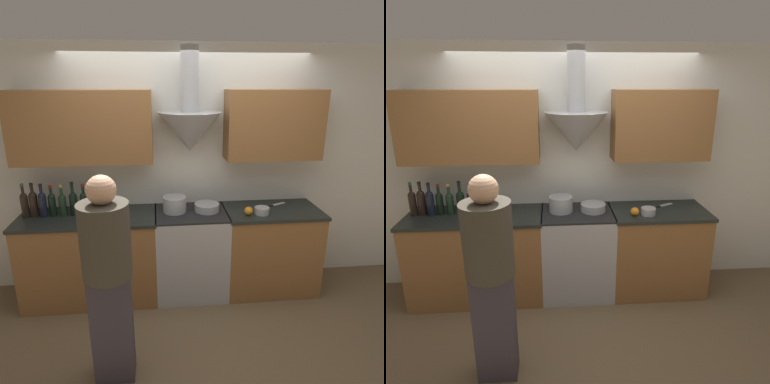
% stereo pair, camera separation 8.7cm
% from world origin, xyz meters
% --- Properties ---
extents(ground_plane, '(12.00, 12.00, 0.00)m').
position_xyz_m(ground_plane, '(0.00, 0.00, 0.00)').
color(ground_plane, brown).
extents(wall_back, '(8.40, 0.63, 2.60)m').
position_xyz_m(wall_back, '(-0.06, 0.58, 1.47)').
color(wall_back, silver).
rests_on(wall_back, ground_plane).
extents(counter_left, '(1.38, 0.62, 0.94)m').
position_xyz_m(counter_left, '(-1.05, 0.32, 0.47)').
color(counter_left, brown).
rests_on(counter_left, ground_plane).
extents(counter_right, '(1.01, 0.62, 0.94)m').
position_xyz_m(counter_right, '(0.87, 0.32, 0.47)').
color(counter_right, brown).
rests_on(counter_right, ground_plane).
extents(stove_range, '(0.74, 0.60, 0.94)m').
position_xyz_m(stove_range, '(0.00, 0.32, 0.47)').
color(stove_range, '#A8AAAF').
rests_on(stove_range, ground_plane).
extents(wine_bottle_0, '(0.07, 0.07, 0.35)m').
position_xyz_m(wine_bottle_0, '(-1.65, 0.35, 1.08)').
color(wine_bottle_0, black).
rests_on(wine_bottle_0, counter_left).
extents(wine_bottle_1, '(0.08, 0.08, 0.35)m').
position_xyz_m(wine_bottle_1, '(-1.56, 0.36, 1.08)').
color(wine_bottle_1, black).
rests_on(wine_bottle_1, counter_left).
extents(wine_bottle_2, '(0.08, 0.08, 0.34)m').
position_xyz_m(wine_bottle_2, '(-1.47, 0.34, 1.08)').
color(wine_bottle_2, black).
rests_on(wine_bottle_2, counter_left).
extents(wine_bottle_3, '(0.07, 0.07, 0.32)m').
position_xyz_m(wine_bottle_3, '(-1.39, 0.36, 1.07)').
color(wine_bottle_3, black).
rests_on(wine_bottle_3, counter_left).
extents(wine_bottle_4, '(0.07, 0.07, 0.32)m').
position_xyz_m(wine_bottle_4, '(-1.29, 0.36, 1.06)').
color(wine_bottle_4, black).
rests_on(wine_bottle_4, counter_left).
extents(wine_bottle_5, '(0.08, 0.08, 0.34)m').
position_xyz_m(wine_bottle_5, '(-1.18, 0.36, 1.07)').
color(wine_bottle_5, black).
rests_on(wine_bottle_5, counter_left).
extents(wine_bottle_6, '(0.07, 0.07, 0.33)m').
position_xyz_m(wine_bottle_6, '(-1.08, 0.35, 1.07)').
color(wine_bottle_6, black).
rests_on(wine_bottle_6, counter_left).
extents(stock_pot, '(0.24, 0.24, 0.16)m').
position_xyz_m(stock_pot, '(-0.17, 0.35, 1.02)').
color(stock_pot, '#A8AAAF').
rests_on(stock_pot, stove_range).
extents(mixing_bowl, '(0.26, 0.26, 0.08)m').
position_xyz_m(mixing_bowl, '(0.17, 0.33, 0.98)').
color(mixing_bowl, '#A8AAAF').
rests_on(mixing_bowl, stove_range).
extents(orange_fruit, '(0.09, 0.09, 0.09)m').
position_xyz_m(orange_fruit, '(0.57, 0.18, 0.98)').
color(orange_fruit, orange).
rests_on(orange_fruit, counter_right).
extents(saucepan, '(0.15, 0.15, 0.07)m').
position_xyz_m(saucepan, '(0.71, 0.19, 0.97)').
color(saucepan, '#A8AAAF').
rests_on(saucepan, counter_right).
extents(chefs_knife, '(0.26, 0.15, 0.01)m').
position_xyz_m(chefs_knife, '(0.94, 0.43, 0.94)').
color(chefs_knife, silver).
rests_on(chefs_knife, counter_right).
extents(person_foreground_left, '(0.35, 0.35, 1.64)m').
position_xyz_m(person_foreground_left, '(-0.71, -0.78, 0.90)').
color(person_foreground_left, '#38333D').
rests_on(person_foreground_left, ground_plane).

